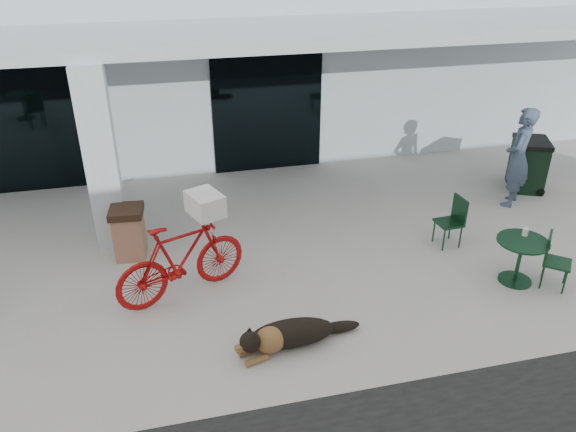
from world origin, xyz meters
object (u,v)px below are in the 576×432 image
object	(u,v)px
bicycle	(181,260)
trash_receptacle	(129,233)
wheeled_bin	(528,164)
cafe_chair_far_b	(449,222)
person	(518,157)
cafe_table_far	(519,261)
dog	(292,332)
cafe_chair_far_a	(557,262)

from	to	relation	value
bicycle	trash_receptacle	xyz separation A→B (m)	(-0.78, 1.31, -0.17)
bicycle	wheeled_bin	bearing A→B (deg)	-94.94
cafe_chair_far_b	person	bearing A→B (deg)	116.38
bicycle	cafe_table_far	bearing A→B (deg)	-121.30
cafe_chair_far_b	cafe_table_far	bearing A→B (deg)	18.29
dog	cafe_chair_far_a	bearing A→B (deg)	-10.58
bicycle	dog	size ratio (longest dim) A/B	1.56
trash_receptacle	wheeled_bin	xyz separation A→B (m)	(8.03, 0.88, 0.08)
cafe_table_far	wheeled_bin	distance (m)	3.76
cafe_chair_far_b	wheeled_bin	size ratio (longest dim) A/B	0.83
bicycle	wheeled_bin	xyz separation A→B (m)	(7.25, 2.19, -0.08)
person	wheeled_bin	bearing A→B (deg)	173.33
dog	cafe_chair_far_a	size ratio (longest dim) A/B	1.51
cafe_chair_far_a	trash_receptacle	xyz separation A→B (m)	(-6.32, 2.41, 0.02)
cafe_table_far	person	bearing A→B (deg)	58.96
cafe_chair_far_b	wheeled_bin	xyz separation A→B (m)	(2.72, 1.77, 0.09)
bicycle	wheeled_bin	size ratio (longest dim) A/B	1.93
dog	cafe_chair_far_a	distance (m)	4.26
cafe_chair_far_a	person	distance (m)	2.93
cafe_chair_far_a	trash_receptacle	size ratio (longest dim) A/B	0.96
cafe_table_far	trash_receptacle	xyz separation A→B (m)	(-5.84, 2.16, 0.09)
bicycle	cafe_table_far	xyz separation A→B (m)	(5.06, -0.85, -0.25)
cafe_chair_far_b	bicycle	bearing A→B (deg)	-88.85
cafe_table_far	cafe_chair_far_a	size ratio (longest dim) A/B	0.90
cafe_chair_far_a	trash_receptacle	world-z (taller)	trash_receptacle
person	wheeled_bin	world-z (taller)	person
bicycle	person	xyz separation A→B (m)	(6.54, 1.60, 0.37)
trash_receptacle	wheeled_bin	size ratio (longest dim) A/B	0.85
cafe_table_far	wheeled_bin	world-z (taller)	wheeled_bin
person	bicycle	bearing A→B (deg)	-32.40
cafe_table_far	person	size ratio (longest dim) A/B	0.40
person	cafe_chair_far_a	bearing A→B (deg)	23.61
dog	person	world-z (taller)	person
trash_receptacle	person	bearing A→B (deg)	2.28
bicycle	cafe_table_far	distance (m)	5.14
bicycle	cafe_chair_far_b	size ratio (longest dim) A/B	2.31
dog	person	size ratio (longest dim) A/B	0.67
bicycle	cafe_chair_far_a	xyz separation A→B (m)	(5.54, -1.10, -0.18)
cafe_chair_far_a	person	size ratio (longest dim) A/B	0.44
dog	wheeled_bin	distance (m)	7.01
person	trash_receptacle	size ratio (longest dim) A/B	2.18
dog	cafe_table_far	distance (m)	3.81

